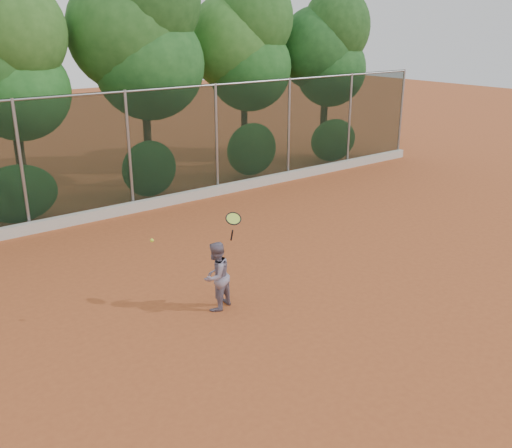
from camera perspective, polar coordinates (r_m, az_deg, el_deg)
ground at (r=11.76m, az=2.98°, el=-7.05°), size 80.00×80.00×0.00m
concrete_curb at (r=17.10m, az=-11.91°, el=1.70°), size 24.00×0.20×0.30m
tennis_player at (r=10.95m, az=-4.01°, el=-5.22°), size 0.81×0.72×1.36m
chainlink_fence at (r=16.83m, az=-12.59°, el=7.40°), size 24.09×0.09×3.50m
foliage_backdrop at (r=18.12m, az=-17.61°, el=15.95°), size 23.70×3.63×7.55m
tennis_racket at (r=10.61m, az=-2.29°, el=0.35°), size 0.38×0.36×0.58m
tennis_ball_in_flight at (r=10.08m, az=-10.36°, el=-1.62°), size 0.07×0.07×0.07m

